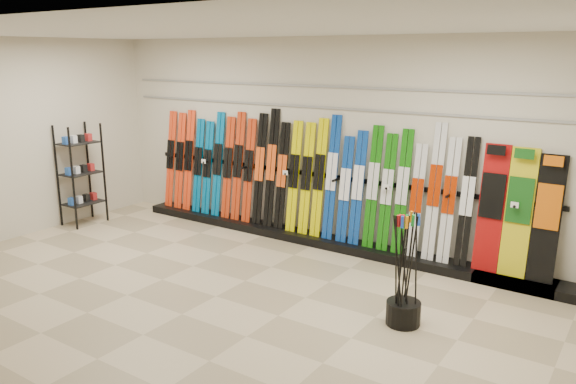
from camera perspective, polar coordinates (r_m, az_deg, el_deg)
The scene contains 12 objects.
floor at distance 6.72m, azimuth -7.34°, elevation -10.47°, with size 8.00×8.00×0.00m, color gray.
back_wall at distance 8.25m, azimuth 3.86°, elevation 5.10°, with size 8.00×8.00×0.00m, color beige.
left_wall at distance 9.37m, azimuth -26.46°, elevation 4.73°, with size 5.00×5.00×0.00m, color beige.
ceiling at distance 6.13m, azimuth -8.24°, elevation 16.01°, with size 8.00×8.00×0.00m, color silver.
ski_rack_base at distance 8.31m, azimuth 4.27°, elevation -5.09°, with size 8.00×0.40×0.12m, color black.
skis at distance 8.46m, azimuth 0.61°, elevation 1.57°, with size 5.38×0.27×1.82m.
snowboards at distance 7.29m, azimuth 22.32°, elevation -2.00°, with size 0.95×0.24×1.58m.
accessory_rack at distance 9.80m, azimuth -20.28°, elevation 1.67°, with size 0.40×0.60×1.65m, color black.
pole_bin at distance 6.11m, azimuth 11.62°, elevation -11.94°, with size 0.36×0.36×0.25m, color black.
ski_poles at distance 5.90m, azimuth 11.72°, elevation -7.79°, with size 0.27×0.29×1.18m.
slatwall_rail_0 at distance 8.18m, azimuth 3.84°, elevation 8.55°, with size 7.60×0.02×0.03m, color gray.
slatwall_rail_1 at distance 8.15m, azimuth 3.88°, elevation 10.65°, with size 7.60×0.02×0.03m, color gray.
Camera 1 is at (4.09, -4.56, 2.76)m, focal length 35.00 mm.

